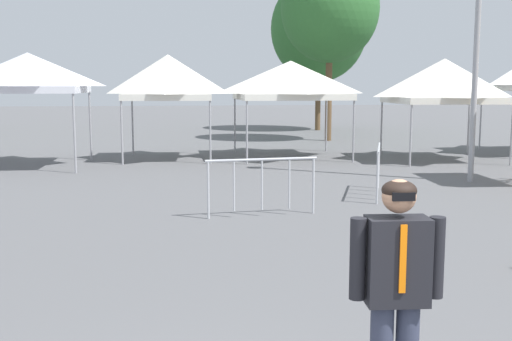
# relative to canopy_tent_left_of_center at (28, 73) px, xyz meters

# --- Properties ---
(canopy_tent_left_of_center) EXTENTS (3.17, 3.17, 3.32)m
(canopy_tent_left_of_center) POSITION_rel_canopy_tent_left_of_center_xyz_m (0.00, 0.00, 0.00)
(canopy_tent_left_of_center) COLOR #9E9EA3
(canopy_tent_left_of_center) RESTS_ON ground
(canopy_tent_far_right) EXTENTS (2.94, 2.94, 3.36)m
(canopy_tent_far_right) POSITION_rel_canopy_tent_left_of_center_xyz_m (3.99, 1.46, -0.10)
(canopy_tent_far_right) COLOR #9E9EA3
(canopy_tent_far_right) RESTS_ON ground
(canopy_tent_behind_left) EXTENTS (3.56, 3.56, 3.18)m
(canopy_tent_behind_left) POSITION_rel_canopy_tent_left_of_center_xyz_m (7.99, 1.52, -0.19)
(canopy_tent_behind_left) COLOR #9E9EA3
(canopy_tent_behind_left) RESTS_ON ground
(canopy_tent_far_left) EXTENTS (3.39, 3.39, 3.22)m
(canopy_tent_far_left) POSITION_rel_canopy_tent_left_of_center_xyz_m (12.67, 0.11, -0.22)
(canopy_tent_far_left) COLOR #9E9EA3
(canopy_tent_far_left) RESTS_ON ground
(person_foreground) EXTENTS (0.65, 0.27, 1.78)m
(person_foreground) POSITION_rel_canopy_tent_left_of_center_xyz_m (5.67, -14.98, -1.71)
(person_foreground) COLOR #33384C
(person_foreground) RESTS_ON ground
(tree_behind_tents_left) EXTENTS (4.15, 4.15, 7.88)m
(tree_behind_tents_left) POSITION_rel_canopy_tent_left_of_center_xyz_m (10.75, 7.43, 2.84)
(tree_behind_tents_left) COLOR brown
(tree_behind_tents_left) RESTS_ON ground
(tree_behind_tents_right) EXTENTS (5.03, 5.03, 8.08)m
(tree_behind_tents_right) POSITION_rel_canopy_tent_left_of_center_xyz_m (11.73, 13.67, 2.57)
(tree_behind_tents_right) COLOR brown
(tree_behind_tents_right) RESTS_ON ground
(crowd_barrier_by_lift) EXTENTS (0.74, 2.00, 1.08)m
(crowd_barrier_by_lift) POSITION_rel_canopy_tent_left_of_center_xyz_m (8.56, -5.93, -1.99)
(crowd_barrier_by_lift) COLOR #B7BABF
(crowd_barrier_by_lift) RESTS_ON ground
(crowd_barrier_mid_lot) EXTENTS (2.09, 0.30, 1.08)m
(crowd_barrier_mid_lot) POSITION_rel_canopy_tent_left_of_center_xyz_m (5.75, -7.74, -1.99)
(crowd_barrier_mid_lot) COLOR #B7BABF
(crowd_barrier_mid_lot) RESTS_ON ground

